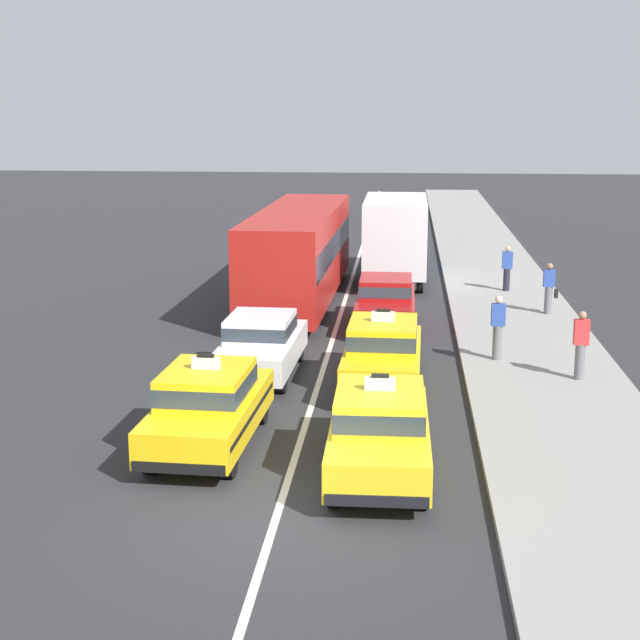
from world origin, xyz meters
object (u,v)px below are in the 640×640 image
at_px(bus_left_third, 299,250).
at_px(taxi_right_second, 383,352).
at_px(sedan_left_second, 261,343).
at_px(pedestrian_trailing, 498,327).
at_px(taxi_left_nearest, 208,405).
at_px(box_truck_right_fourth, 396,235).
at_px(pedestrian_near_crosswalk, 507,268).
at_px(sedan_right_third, 386,300).
at_px(pedestrian_by_storefront, 581,345).
at_px(taxi_right_nearest, 380,429).
at_px(pedestrian_mid_block, 549,288).

distance_m(bus_left_third, taxi_right_second, 10.30).
relative_size(sedan_left_second, taxi_right_second, 0.95).
bearing_deg(pedestrian_trailing, taxi_left_nearest, -133.28).
relative_size(sedan_left_second, box_truck_right_fourth, 0.62).
distance_m(box_truck_right_fourth, pedestrian_near_crosswalk, 4.78).
bearing_deg(sedan_right_third, pedestrian_by_storefront, -49.38).
height_order(taxi_left_nearest, pedestrian_by_storefront, taxi_left_nearest).
height_order(taxi_right_nearest, pedestrian_mid_block, taxi_right_nearest).
xyz_separation_m(box_truck_right_fourth, pedestrian_mid_block, (4.98, -6.17, -0.81)).
xyz_separation_m(taxi_right_nearest, box_truck_right_fourth, (0.04, 19.71, 0.90)).
bearing_deg(pedestrian_mid_block, sedan_right_third, -161.30).
distance_m(sedan_left_second, sedan_right_third, 6.31).
relative_size(bus_left_third, taxi_right_nearest, 2.46).
bearing_deg(bus_left_third, pedestrian_by_storefront, -49.14).
distance_m(sedan_left_second, pedestrian_near_crosswalk, 13.21).
relative_size(taxi_right_nearest, pedestrian_mid_block, 2.79).
bearing_deg(taxi_right_nearest, bus_left_third, 101.89).
bearing_deg(taxi_right_second, pedestrian_near_crosswalk, 70.55).
bearing_deg(pedestrian_trailing, pedestrian_by_storefront, -42.08).
bearing_deg(taxi_left_nearest, sedan_right_third, 72.94).
bearing_deg(taxi_right_second, box_truck_right_fourth, 89.52).
distance_m(sedan_right_third, pedestrian_near_crosswalk, 6.94).
bearing_deg(pedestrian_trailing, taxi_right_second, -142.55).
bearing_deg(sedan_right_third, pedestrian_mid_block, 18.70).
bearing_deg(sedan_left_second, taxi_right_second, -13.03).
xyz_separation_m(sedan_left_second, pedestrian_mid_block, (8.18, 7.30, 0.12)).
height_order(sedan_left_second, taxi_right_second, taxi_right_second).
height_order(pedestrian_near_crosswalk, pedestrian_mid_block, pedestrian_mid_block).
distance_m(taxi_right_nearest, pedestrian_by_storefront, 7.73).
height_order(taxi_right_second, pedestrian_near_crosswalk, taxi_right_second).
xyz_separation_m(box_truck_right_fourth, pedestrian_near_crosswalk, (4.04, -2.42, -0.81)).
bearing_deg(pedestrian_mid_block, pedestrian_near_crosswalk, 104.16).
bearing_deg(pedestrian_near_crosswalk, taxi_left_nearest, -114.87).
distance_m(taxi_right_nearest, sedan_right_third, 11.79).
relative_size(sedan_left_second, pedestrian_trailing, 2.55).
xyz_separation_m(box_truck_right_fourth, pedestrian_by_storefront, (4.67, -13.59, -0.76)).
bearing_deg(taxi_left_nearest, taxi_right_nearest, -17.60).
bearing_deg(taxi_right_nearest, taxi_left_nearest, 162.40).
bearing_deg(pedestrian_mid_block, pedestrian_trailing, -110.51).
bearing_deg(sedan_left_second, pedestrian_by_storefront, -0.84).
bearing_deg(sedan_right_third, sedan_left_second, -118.44).
bearing_deg(pedestrian_near_crosswalk, bus_left_third, -164.64).
relative_size(taxi_right_second, sedan_right_third, 1.07).
height_order(pedestrian_near_crosswalk, pedestrian_trailing, pedestrian_trailing).
relative_size(pedestrian_mid_block, pedestrian_trailing, 0.96).
distance_m(taxi_right_second, box_truck_right_fourth, 14.21).
xyz_separation_m(pedestrian_mid_block, pedestrian_by_storefront, (-0.31, -7.42, 0.04)).
height_order(box_truck_right_fourth, pedestrian_near_crosswalk, box_truck_right_fourth).
xyz_separation_m(bus_left_third, sedan_right_third, (3.07, -3.50, -0.97)).
bearing_deg(sedan_left_second, sedan_right_third, 61.56).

